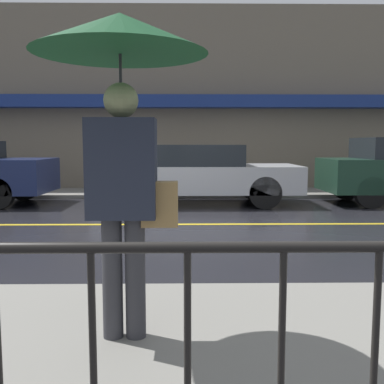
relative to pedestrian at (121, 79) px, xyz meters
The scene contains 8 objects.
ground_plane 5.13m from the pedestrian, 90.40° to the left, with size 80.00×80.00×0.00m, color black.
sidewalk_near 1.80m from the pedestrian, 95.71° to the right, with size 28.00×2.99×0.10m.
sidewalk_far 9.54m from the pedestrian, 90.21° to the left, with size 28.00×1.89×0.10m.
lane_marking 5.13m from the pedestrian, 90.40° to the left, with size 25.20×0.12×0.01m.
building_storefront 10.48m from the pedestrian, 90.19° to the left, with size 28.00×0.85×5.38m.
railing_foreground 1.93m from the pedestrian, 91.22° to the right, with size 12.00×0.04×1.01m.
pedestrian is the anchor object (origin of this frame).
car_silver 7.55m from the pedestrian, 85.10° to the left, with size 4.66×1.84×1.38m.
Camera 1 is at (0.44, -7.74, 1.41)m, focal length 42.00 mm.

